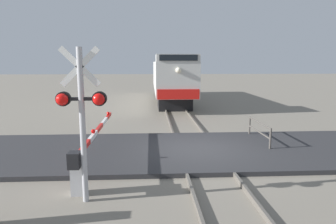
# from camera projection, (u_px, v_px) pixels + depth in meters

# --- Properties ---
(ground_plane) EXTENTS (160.00, 160.00, 0.00)m
(ground_plane) POSITION_uv_depth(u_px,v_px,m) (197.00, 152.00, 11.64)
(ground_plane) COLOR gray
(rail_track_left) EXTENTS (0.08, 80.00, 0.15)m
(rail_track_left) POSITION_uv_depth(u_px,v_px,m) (179.00, 151.00, 11.59)
(rail_track_left) COLOR #59544C
(rail_track_left) RESTS_ON ground_plane
(rail_track_right) EXTENTS (0.08, 80.00, 0.15)m
(rail_track_right) POSITION_uv_depth(u_px,v_px,m) (216.00, 150.00, 11.67)
(rail_track_right) COLOR #59544C
(rail_track_right) RESTS_ON ground_plane
(road_surface) EXTENTS (36.00, 5.24, 0.15)m
(road_surface) POSITION_uv_depth(u_px,v_px,m) (197.00, 150.00, 11.63)
(road_surface) COLOR #2D2D30
(road_surface) RESTS_ON ground_plane
(locomotive) EXTENTS (2.83, 15.18, 3.93)m
(locomotive) POSITION_uv_depth(u_px,v_px,m) (171.00, 78.00, 26.37)
(locomotive) COLOR black
(locomotive) RESTS_ON ground_plane
(crossing_signal) EXTENTS (1.18, 0.33, 3.78)m
(crossing_signal) POSITION_uv_depth(u_px,v_px,m) (82.00, 109.00, 7.14)
(crossing_signal) COLOR #ADADB2
(crossing_signal) RESTS_ON ground_plane
(crossing_gate) EXTENTS (0.36, 6.98, 1.25)m
(crossing_gate) POSITION_uv_depth(u_px,v_px,m) (87.00, 153.00, 8.86)
(crossing_gate) COLOR silver
(crossing_gate) RESTS_ON ground_plane
(guard_railing) EXTENTS (0.08, 2.52, 0.95)m
(guard_railing) POSITION_uv_depth(u_px,v_px,m) (259.00, 130.00, 12.71)
(guard_railing) COLOR #4C4742
(guard_railing) RESTS_ON ground_plane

